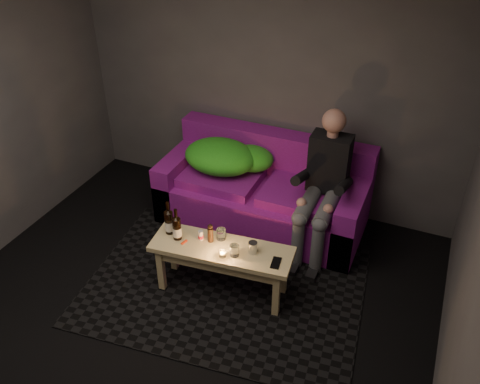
# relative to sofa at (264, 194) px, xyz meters

# --- Properties ---
(floor) EXTENTS (4.50, 4.50, 0.00)m
(floor) POSITION_rel_sofa_xyz_m (-0.16, -1.82, -0.32)
(floor) COLOR black
(floor) RESTS_ON ground
(room) EXTENTS (4.50, 4.50, 4.50)m
(room) POSITION_rel_sofa_xyz_m (-0.16, -1.35, 1.33)
(room) COLOR silver
(room) RESTS_ON ground
(rug) EXTENTS (2.54, 1.97, 0.01)m
(rug) POSITION_rel_sofa_xyz_m (0.05, -1.07, -0.31)
(rug) COLOR black
(rug) RESTS_ON floor
(sofa) EXTENTS (2.03, 0.91, 0.87)m
(sofa) POSITION_rel_sofa_xyz_m (0.00, 0.00, 0.00)
(sofa) COLOR #7B1075
(sofa) RESTS_ON floor
(green_blanket) EXTENTS (0.89, 0.61, 0.30)m
(green_blanket) POSITION_rel_sofa_xyz_m (-0.42, -0.01, 0.34)
(green_blanket) COLOR #2C951B
(green_blanket) RESTS_ON sofa
(person) EXTENTS (0.37, 0.84, 1.35)m
(person) POSITION_rel_sofa_xyz_m (0.63, -0.17, 0.39)
(person) COLOR black
(person) RESTS_ON sofa
(coffee_table) EXTENTS (1.22, 0.50, 0.49)m
(coffee_table) POSITION_rel_sofa_xyz_m (0.05, -1.12, 0.08)
(coffee_table) COLOR #DFC783
(coffee_table) RESTS_ON rug
(beer_bottle_a) EXTENTS (0.08, 0.08, 0.31)m
(beer_bottle_a) POSITION_rel_sofa_xyz_m (-0.44, -1.11, 0.29)
(beer_bottle_a) COLOR black
(beer_bottle_a) RESTS_ON coffee_table
(beer_bottle_b) EXTENTS (0.08, 0.08, 0.30)m
(beer_bottle_b) POSITION_rel_sofa_xyz_m (-0.34, -1.16, 0.28)
(beer_bottle_b) COLOR black
(beer_bottle_b) RESTS_ON coffee_table
(salt_shaker) EXTENTS (0.04, 0.04, 0.09)m
(salt_shaker) POSITION_rel_sofa_xyz_m (-0.16, -1.09, 0.22)
(salt_shaker) COLOR silver
(salt_shaker) RESTS_ON coffee_table
(pepper_mill) EXTENTS (0.06, 0.06, 0.13)m
(pepper_mill) POSITION_rel_sofa_xyz_m (-0.07, -1.08, 0.24)
(pepper_mill) COLOR black
(pepper_mill) RESTS_ON coffee_table
(tumbler_back) EXTENTS (0.08, 0.08, 0.10)m
(tumbler_back) POSITION_rel_sofa_xyz_m (-0.00, -1.02, 0.22)
(tumbler_back) COLOR white
(tumbler_back) RESTS_ON coffee_table
(tealight) EXTENTS (0.06, 0.06, 0.05)m
(tealight) POSITION_rel_sofa_xyz_m (0.10, -1.22, 0.19)
(tealight) COLOR white
(tealight) RESTS_ON coffee_table
(tumbler_front) EXTENTS (0.09, 0.09, 0.10)m
(tumbler_front) POSITION_rel_sofa_xyz_m (0.18, -1.17, 0.22)
(tumbler_front) COLOR white
(tumbler_front) RESTS_ON coffee_table
(steel_cup) EXTENTS (0.09, 0.09, 0.10)m
(steel_cup) POSITION_rel_sofa_xyz_m (0.31, -1.07, 0.22)
(steel_cup) COLOR #B4B7BC
(steel_cup) RESTS_ON coffee_table
(smartphone) EXTENTS (0.09, 0.15, 0.01)m
(smartphone) POSITION_rel_sofa_xyz_m (0.52, -1.12, 0.17)
(smartphone) COLOR black
(smartphone) RESTS_ON coffee_table
(red_lighter) EXTENTS (0.03, 0.07, 0.01)m
(red_lighter) POSITION_rel_sofa_xyz_m (-0.27, -1.19, 0.18)
(red_lighter) COLOR red
(red_lighter) RESTS_ON coffee_table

